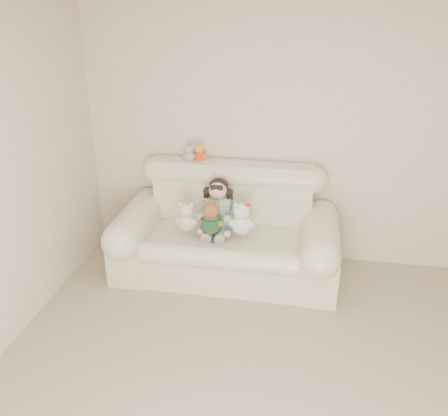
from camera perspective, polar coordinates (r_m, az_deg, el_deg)
wall_back at (r=4.71m, az=10.67°, el=8.42°), size 4.50×0.00×4.50m
sofa at (r=4.57m, az=0.23°, el=-2.18°), size 2.10×0.95×1.03m
seated_child at (r=4.59m, az=-0.70°, el=0.31°), size 0.36×0.43×0.54m
brown_teddy at (r=4.41m, az=-1.55°, el=-0.77°), size 0.27×0.23×0.37m
white_cat at (r=4.39m, az=2.08°, el=-0.87°), size 0.24×0.18×0.37m
cream_teddy at (r=4.47m, az=-4.43°, el=-0.70°), size 0.23×0.19×0.34m
yellow_mini_bear at (r=4.76m, az=-2.89°, el=6.68°), size 0.15×0.12×0.21m
grey_mini_plush at (r=4.77m, az=-4.07°, el=6.63°), size 0.15×0.13×0.20m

